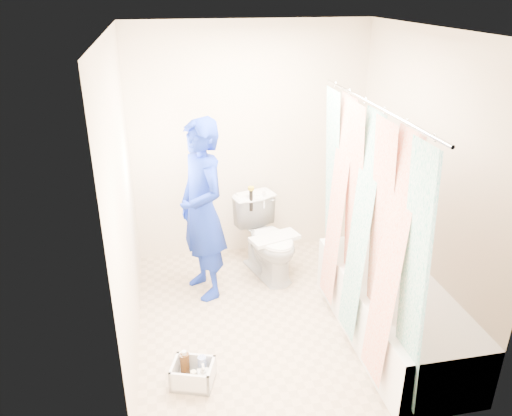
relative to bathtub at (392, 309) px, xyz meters
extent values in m
plane|color=tan|center=(-0.85, 0.43, -0.27)|extent=(2.60, 2.60, 0.00)
cube|color=white|center=(-0.85, 0.43, 2.13)|extent=(2.40, 2.60, 0.02)
cube|color=beige|center=(-0.85, 1.73, 0.93)|extent=(2.40, 0.02, 2.40)
cube|color=beige|center=(-0.85, -0.88, 0.93)|extent=(2.40, 0.02, 2.40)
cube|color=beige|center=(-2.05, 0.43, 0.93)|extent=(0.02, 2.60, 2.40)
cube|color=beige|center=(0.35, 0.43, 0.93)|extent=(0.02, 2.60, 2.40)
cube|color=white|center=(0.00, 0.00, -0.02)|extent=(0.70, 1.75, 0.50)
cube|color=silver|center=(0.00, 0.00, 0.19)|extent=(0.58, 1.63, 0.06)
cylinder|color=silver|center=(-0.33, 0.00, 1.68)|extent=(0.02, 1.90, 0.02)
cube|color=silver|center=(-0.33, 0.00, 0.75)|extent=(0.06, 1.75, 1.80)
imported|color=white|center=(-0.78, 1.17, 0.12)|extent=(0.64, 0.85, 0.78)
cube|color=silver|center=(-0.74, 1.06, 0.19)|extent=(0.52, 0.34, 0.04)
cylinder|color=black|center=(-0.92, 1.35, 0.48)|extent=(0.04, 0.04, 0.23)
cylinder|color=gold|center=(-0.92, 1.35, 0.60)|extent=(0.06, 0.06, 0.03)
cylinder|color=silver|center=(-0.78, 1.39, 0.46)|extent=(0.03, 0.03, 0.19)
imported|color=#0F279F|center=(-1.43, 0.98, 0.57)|extent=(0.59, 0.71, 1.68)
cube|color=silver|center=(-1.65, -0.23, -0.25)|extent=(0.36, 0.32, 0.03)
cube|color=silver|center=(-1.78, -0.18, -0.18)|extent=(0.10, 0.23, 0.18)
cube|color=silver|center=(-1.52, -0.27, -0.18)|extent=(0.10, 0.23, 0.18)
cube|color=silver|center=(-1.68, -0.33, -0.18)|extent=(0.29, 0.11, 0.18)
cube|color=silver|center=(-1.61, -0.12, -0.18)|extent=(0.29, 0.11, 0.18)
cylinder|color=#43250D|center=(-1.70, -0.17, -0.14)|extent=(0.07, 0.07, 0.20)
cylinder|color=white|center=(-1.58, -0.20, -0.15)|extent=(0.06, 0.06, 0.18)
cylinder|color=beige|center=(-1.64, -0.28, -0.17)|extent=(0.04, 0.04, 0.13)
cylinder|color=#43250D|center=(-1.73, -0.26, -0.21)|extent=(0.06, 0.06, 0.06)
cylinder|color=gold|center=(-1.73, -0.26, -0.17)|extent=(0.06, 0.06, 0.01)
imported|color=silver|center=(-1.58, -0.29, -0.14)|extent=(0.09, 0.09, 0.19)
camera|label=1|loc=(-1.75, -3.08, 2.42)|focal=35.00mm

